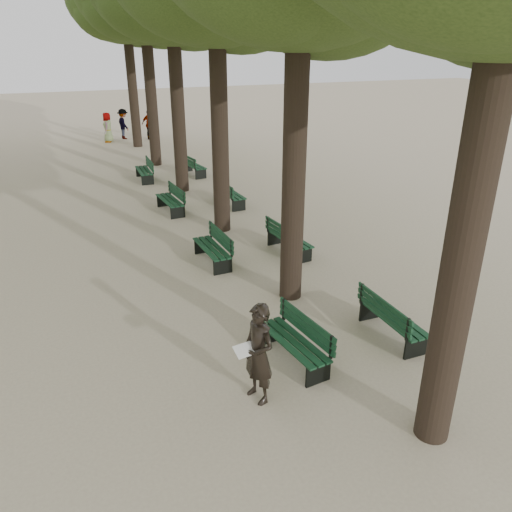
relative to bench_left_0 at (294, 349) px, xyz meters
name	(u,v)px	position (x,y,z in m)	size (l,w,h in m)	color
ground	(289,383)	(-0.37, -0.56, -0.27)	(120.00, 120.00, 0.00)	#BCAE8E
bench_left_0	(294,349)	(0.00, 0.00, 0.00)	(0.79, 1.86, 0.92)	black
bench_left_1	(212,254)	(0.00, 5.02, 0.00)	(0.64, 1.82, 0.92)	black
bench_left_2	(170,205)	(0.00, 9.85, 0.00)	(0.71, 1.84, 0.92)	black
bench_left_3	(144,174)	(0.00, 14.61, 0.00)	(0.63, 1.82, 0.92)	black
bench_right_0	(392,325)	(2.27, -0.01, 0.00)	(0.59, 1.81, 0.92)	black
bench_right_1	(289,244)	(2.27, 4.83, 0.00)	(0.74, 1.85, 0.92)	black
bench_right_2	(230,198)	(2.27, 9.80, 0.00)	(0.66, 1.83, 0.92)	black
bench_right_3	(194,169)	(2.27, 14.69, 0.00)	(0.79, 1.86, 0.92)	black
man_with_map	(259,354)	(-1.05, -0.73, 0.64)	(0.71, 0.80, 1.82)	black
pedestrian_d	(108,127)	(-0.23, 24.44, 0.60)	(0.85, 0.35, 1.74)	#262628
pedestrian_b	(124,124)	(0.82, 25.16, 0.64)	(1.17, 0.36, 1.82)	#262628
pedestrian_c	(150,124)	(2.29, 24.32, 0.65)	(1.08, 0.37, 1.84)	#262628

